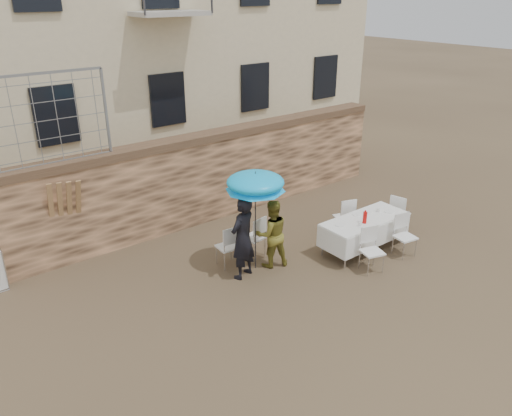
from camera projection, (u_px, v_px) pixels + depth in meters
ground at (314, 326)px, 8.82m from camera, size 80.00×80.00×0.00m
stone_wall at (172, 186)px, 11.99m from camera, size 13.00×0.50×2.20m
chain_link_fence at (26, 124)px, 9.51m from camera, size 3.20×0.06×1.80m
man_suit at (243, 238)px, 9.99m from camera, size 0.74×0.60×1.77m
woman_dress at (272, 234)px, 10.46m from camera, size 0.87×0.77×1.50m
umbrella at (255, 185)px, 9.87m from camera, size 1.21×1.21×2.01m
couple_chair_left at (228, 245)px, 10.55m from camera, size 0.52×0.52×0.96m
couple_chair_right at (254, 236)px, 10.94m from camera, size 0.55×0.55×0.96m
banquet_table at (365, 220)px, 11.11m from camera, size 2.10×0.85×0.78m
soda_bottle at (365, 218)px, 10.82m from camera, size 0.09×0.09×0.26m
table_chair_front_left at (372, 251)px, 10.33m from camera, size 0.60×0.60×0.96m
table_chair_front_right at (405, 236)px, 10.95m from camera, size 0.55×0.55×0.96m
table_chair_back at (344, 216)px, 11.90m from camera, size 0.60×0.60×0.96m
table_chair_side at (400, 213)px, 12.07m from camera, size 0.58×0.58×0.96m
wood_planks at (68, 221)px, 10.46m from camera, size 0.70×0.20×2.00m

